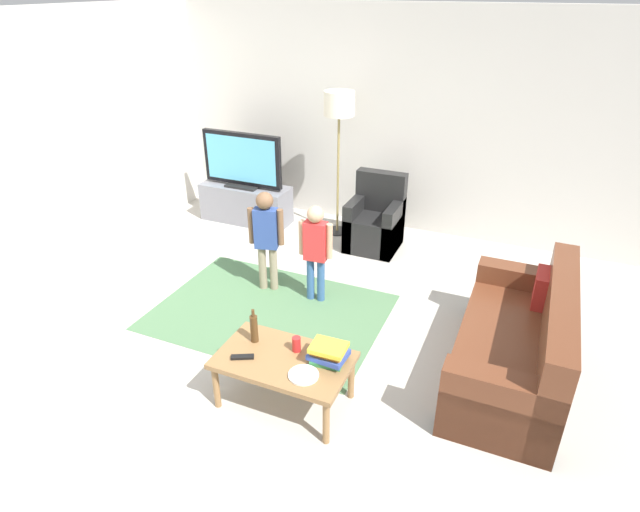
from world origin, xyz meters
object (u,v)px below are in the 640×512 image
object	(u,v)px
book_stack	(329,353)
coffee_table	(284,363)
tv	(242,161)
floor_lamp	(339,112)
couch	(521,348)
tv_remote	(242,357)
child_near_tv	(266,233)
tv_stand	(246,204)
soda_can	(296,344)
bottle	(254,328)
plate	(304,375)
armchair	(376,223)
child_center	(316,245)

from	to	relation	value
book_stack	coffee_table	bearing A→B (deg)	-162.42
tv	floor_lamp	xyz separation A→B (m)	(1.26, 0.17, 0.70)
couch	tv_remote	world-z (taller)	couch
tv_remote	child_near_tv	bearing A→B (deg)	85.42
child_near_tv	tv_stand	bearing A→B (deg)	127.70
tv_stand	soda_can	xyz separation A→B (m)	(2.10, -2.78, 0.24)
tv	floor_lamp	world-z (taller)	floor_lamp
couch	coffee_table	world-z (taller)	couch
couch	bottle	xyz separation A→B (m)	(-1.92, -0.91, 0.25)
coffee_table	plate	distance (m)	0.26
coffee_table	plate	size ratio (longest dim) A/B	4.55
couch	plate	bearing A→B (deg)	-140.96
book_stack	bottle	size ratio (longest dim) A/B	0.97
soda_can	plate	distance (m)	0.30
coffee_table	tv_remote	bearing A→B (deg)	-156.80
bottle	plate	world-z (taller)	bottle
plate	child_near_tv	bearing A→B (deg)	126.14
armchair	book_stack	xyz separation A→B (m)	(0.53, -2.76, 0.20)
couch	child_near_tv	size ratio (longest dim) A/B	1.66
child_center	book_stack	distance (m)	1.52
armchair	child_center	size ratio (longest dim) A/B	0.88
child_near_tv	floor_lamp	bearing A→B (deg)	85.08
tv	child_center	size ratio (longest dim) A/B	1.07
coffee_table	tv_remote	xyz separation A→B (m)	(-0.28, -0.12, 0.06)
floor_lamp	soda_can	distance (m)	3.23
tv_stand	soda_can	size ratio (longest dim) A/B	10.00
floor_lamp	bottle	bearing A→B (deg)	-80.66
couch	book_stack	size ratio (longest dim) A/B	6.46
tv_remote	tv_stand	bearing A→B (deg)	93.42
child_near_tv	plate	world-z (taller)	child_near_tv
floor_lamp	child_near_tv	world-z (taller)	floor_lamp
tv_stand	tv	distance (m)	0.60
book_stack	bottle	world-z (taller)	bottle
bottle	soda_can	bearing A→B (deg)	3.27
coffee_table	book_stack	xyz separation A→B (m)	(0.32, 0.10, 0.13)
armchair	book_stack	size ratio (longest dim) A/B	3.23
soda_can	coffee_table	bearing A→B (deg)	-112.62
tv_stand	couch	bearing A→B (deg)	-27.26
tv_remote	soda_can	world-z (taller)	soda_can
tv_stand	floor_lamp	world-z (taller)	floor_lamp
couch	floor_lamp	world-z (taller)	floor_lamp
tv_remote	soda_can	distance (m)	0.41
plate	tv_remote	bearing A→B (deg)	180.00
child_near_tv	plate	size ratio (longest dim) A/B	4.93
couch	plate	distance (m)	1.80
tv_stand	child_near_tv	distance (m)	1.88
soda_can	couch	bearing A→B (deg)	29.67
child_center	tv_remote	size ratio (longest dim) A/B	6.04
tv_remote	armchair	bearing A→B (deg)	61.79
tv	book_stack	xyz separation A→B (m)	(2.37, -2.78, -0.35)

